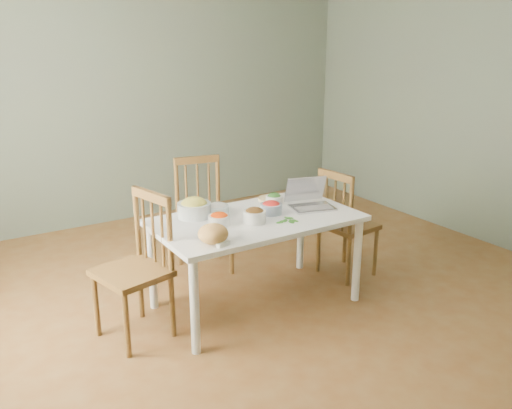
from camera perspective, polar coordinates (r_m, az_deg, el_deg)
floor at (r=4.24m, az=1.69°, el=-10.17°), size 5.00×5.00×0.00m
wall_back at (r=6.02m, az=-11.81°, el=11.30°), size 5.00×0.00×2.70m
wall_right at (r=5.59m, az=23.99°, el=9.70°), size 0.00×5.00×2.70m
dining_table at (r=4.05m, az=0.00°, el=-6.07°), size 1.49×0.84×0.70m
chair_far at (r=4.61m, az=-5.52°, el=-1.28°), size 0.50×0.49×0.98m
chair_left at (r=3.66m, az=-13.10°, el=-6.72°), size 0.51×0.52×0.99m
chair_right at (r=4.58m, az=9.76°, el=-1.91°), size 0.43×0.45×0.93m
bread_boule at (r=3.44m, az=-4.58°, el=-3.11°), size 0.25×0.25×0.13m
butter_stick at (r=3.40m, az=-3.49°, el=-4.22°), size 0.10×0.06×0.03m
bowl_squash at (r=3.94m, az=-6.58°, el=-0.32°), size 0.30×0.30×0.14m
bowl_carrot at (r=3.77m, az=-3.93°, el=-1.51°), size 0.20×0.20×0.09m
bowl_onion at (r=3.99m, az=-4.09°, el=-0.42°), size 0.21×0.21×0.09m
bowl_mushroom at (r=3.81m, az=-0.15°, el=-1.14°), size 0.21×0.21×0.11m
bowl_redpep at (r=4.00m, az=1.62°, el=-0.30°), size 0.17×0.17×0.10m
bowl_broccoli at (r=4.24m, az=1.93°, el=0.67°), size 0.17×0.17×0.08m
flatbread at (r=4.34m, az=1.53°, el=0.61°), size 0.23×0.23×0.02m
basil_bunch at (r=3.84m, az=3.18°, el=-1.65°), size 0.19×0.19×0.02m
laptop at (r=4.11m, az=6.06°, el=1.02°), size 0.39×0.37×0.22m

